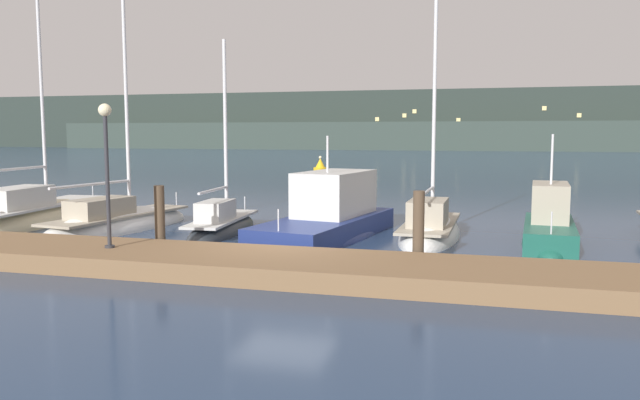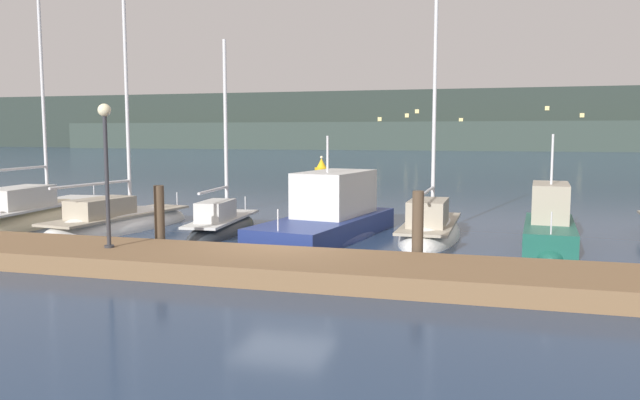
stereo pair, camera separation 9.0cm
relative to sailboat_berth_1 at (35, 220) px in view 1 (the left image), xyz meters
The scene contains 13 objects.
ground_plane 11.45m from the sailboat_berth_1, 18.63° to the right, with size 400.00×400.00×0.00m, color navy.
dock 12.17m from the sailboat_berth_1, 26.89° to the right, with size 29.68×2.80×0.45m, color brown.
mooring_pile_1 8.32m from the sailboat_berth_1, 27.75° to the right, with size 0.28×0.28×1.88m, color #4C3D2D.
mooring_pile_2 14.91m from the sailboat_berth_1, 15.00° to the right, with size 0.28×0.28×1.91m, color #4C3D2D.
sailboat_berth_1 is the anchor object (origin of this frame).
sailboat_berth_2 3.88m from the sailboat_berth_1, ahead, with size 2.74×7.26×8.79m.
sailboat_berth_3 7.46m from the sailboat_berth_1, ahead, with size 1.84×5.50×6.95m.
motorboat_berth_4 11.07m from the sailboat_berth_1, ahead, with size 3.72×7.63×3.68m.
sailboat_berth_5 14.25m from the sailboat_berth_1, ahead, with size 1.92×6.22×8.28m.
motorboat_berth_6 17.80m from the sailboat_berth_1, ahead, with size 1.88×5.40×3.82m.
channel_buoy 15.50m from the sailboat_berth_1, 62.92° to the left, with size 1.12×1.12×2.08m.
dock_lamppost 9.27m from the sailboat_berth_1, 38.93° to the right, with size 0.32×0.32×3.58m.
hillside_backdrop 116.06m from the sailboat_berth_1, 85.75° to the left, with size 240.00×23.00×12.17m.
Camera 1 is at (5.20, -15.34, 3.30)m, focal length 35.00 mm.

